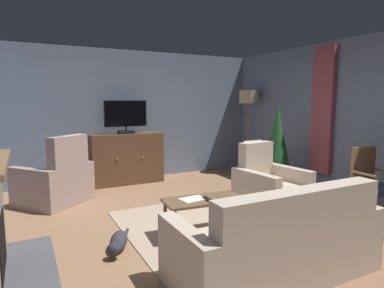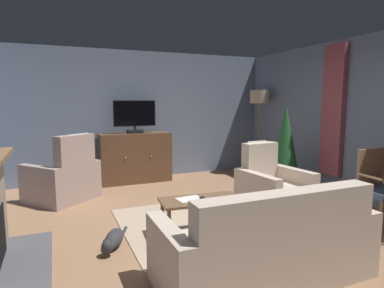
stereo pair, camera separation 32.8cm
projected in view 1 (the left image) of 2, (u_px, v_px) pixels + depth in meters
name	position (u px, v px, depth m)	size (l,w,h in m)	color
ground_plane	(209.00, 229.00, 4.23)	(6.09, 6.85, 0.04)	#936B4C
wall_back	(133.00, 115.00, 6.85)	(6.09, 0.10, 2.65)	slate
wall_right_with_window	(358.00, 120.00, 5.32)	(0.10, 6.85, 2.65)	slate
curtain_panel_far	(323.00, 111.00, 5.80)	(0.10, 0.44, 2.23)	#A34C56
rug_central	(211.00, 221.00, 4.46)	(2.35, 1.95, 0.01)	tan
tv_cabinet	(126.00, 159.00, 6.53)	(1.40, 0.58, 0.99)	#402A1C
television	(126.00, 116.00, 6.37)	(0.83, 0.20, 0.65)	black
coffee_table	(204.00, 203.00, 3.96)	(1.02, 0.54, 0.46)	brown
tv_remote	(207.00, 199.00, 3.90)	(0.17, 0.05, 0.02)	black
folded_newspaper	(193.00, 199.00, 3.93)	(0.30, 0.22, 0.01)	silver
sofa_floral	(278.00, 245.00, 3.01)	(1.98, 0.86, 0.90)	#C6B29E
armchair_near_window	(56.00, 182.00, 5.21)	(1.28, 1.26, 1.12)	#A3897F
armchair_in_far_corner	(269.00, 190.00, 4.83)	(0.90, 0.96, 1.02)	#C6B29E
side_chair_far_end	(371.00, 182.00, 4.48)	(0.51, 0.45, 1.00)	#42567A
potted_plant_leafy_by_curtain	(277.00, 145.00, 5.91)	(0.55, 0.55, 1.55)	beige
cat	(118.00, 242.00, 3.58)	(0.39, 0.67, 0.20)	#2D2D33
floor_lamp	(249.00, 104.00, 7.25)	(0.42, 0.42, 1.86)	#4C4233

